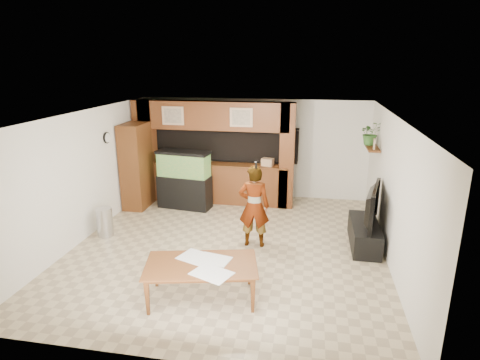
% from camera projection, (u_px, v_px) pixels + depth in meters
% --- Properties ---
extents(floor, '(6.50, 6.50, 0.00)m').
position_uv_depth(floor, '(229.00, 246.00, 8.01)').
color(floor, tan).
rests_on(floor, ground).
extents(ceiling, '(6.50, 6.50, 0.00)m').
position_uv_depth(ceiling, '(228.00, 115.00, 7.26)').
color(ceiling, white).
rests_on(ceiling, wall_back).
extents(wall_back, '(6.00, 0.00, 6.00)m').
position_uv_depth(wall_back, '(253.00, 148.00, 10.69)').
color(wall_back, silver).
rests_on(wall_back, floor).
extents(wall_left, '(0.00, 6.50, 6.50)m').
position_uv_depth(wall_left, '(84.00, 176.00, 8.14)').
color(wall_left, silver).
rests_on(wall_left, floor).
extents(wall_right, '(0.00, 6.50, 6.50)m').
position_uv_depth(wall_right, '(393.00, 193.00, 7.12)').
color(wall_right, silver).
rests_on(wall_right, floor).
extents(partition, '(4.20, 0.99, 2.60)m').
position_uv_depth(partition, '(213.00, 151.00, 10.27)').
color(partition, brown).
rests_on(partition, floor).
extents(wall_clock, '(0.05, 0.25, 0.25)m').
position_uv_depth(wall_clock, '(107.00, 138.00, 8.91)').
color(wall_clock, black).
rests_on(wall_clock, wall_left).
extents(wall_shelf, '(0.25, 0.90, 0.04)m').
position_uv_depth(wall_shelf, '(372.00, 148.00, 8.87)').
color(wall_shelf, brown).
rests_on(wall_shelf, wall_right).
extents(pantry_cabinet, '(0.52, 0.86, 2.10)m').
position_uv_depth(pantry_cabinet, '(136.00, 166.00, 9.87)').
color(pantry_cabinet, brown).
rests_on(pantry_cabinet, floor).
extents(trash_can, '(0.33, 0.33, 0.61)m').
position_uv_depth(trash_can, '(105.00, 222.00, 8.39)').
color(trash_can, '#B2B2B7').
rests_on(trash_can, floor).
extents(aquarium, '(1.30, 0.49, 1.44)m').
position_uv_depth(aquarium, '(184.00, 180.00, 9.90)').
color(aquarium, black).
rests_on(aquarium, floor).
extents(tv_stand, '(0.52, 1.43, 0.48)m').
position_uv_depth(tv_stand, '(364.00, 234.00, 7.96)').
color(tv_stand, black).
rests_on(tv_stand, floor).
extents(television, '(0.46, 1.34, 0.77)m').
position_uv_depth(television, '(367.00, 205.00, 7.79)').
color(television, black).
rests_on(television, tv_stand).
extents(photo_frame, '(0.05, 0.17, 0.22)m').
position_uv_depth(photo_frame, '(374.00, 144.00, 8.59)').
color(photo_frame, tan).
rests_on(photo_frame, wall_shelf).
extents(potted_plant, '(0.58, 0.54, 0.53)m').
position_uv_depth(potted_plant, '(371.00, 133.00, 8.98)').
color(potted_plant, '#336327').
rests_on(potted_plant, wall_shelf).
extents(person, '(0.62, 0.42, 1.65)m').
position_uv_depth(person, '(254.00, 206.00, 7.81)').
color(person, '#9E7A57').
rests_on(person, floor).
extents(microphone, '(0.04, 0.10, 0.16)m').
position_uv_depth(microphone, '(256.00, 165.00, 7.40)').
color(microphone, black).
rests_on(microphone, person).
extents(dining_table, '(1.86, 1.29, 0.59)m').
position_uv_depth(dining_table, '(202.00, 283.00, 6.13)').
color(dining_table, brown).
rests_on(dining_table, floor).
extents(newspaper_a, '(0.68, 0.60, 0.01)m').
position_uv_depth(newspaper_a, '(212.00, 273.00, 5.80)').
color(newspaper_a, silver).
rests_on(newspaper_a, dining_table).
extents(newspaper_b, '(0.68, 0.59, 0.01)m').
position_uv_depth(newspaper_b, '(197.00, 258.00, 6.26)').
color(newspaper_b, silver).
rests_on(newspaper_b, dining_table).
extents(newspaper_c, '(0.56, 0.46, 0.01)m').
position_uv_depth(newspaper_c, '(214.00, 259.00, 6.20)').
color(newspaper_c, silver).
rests_on(newspaper_c, dining_table).
extents(counter_box, '(0.32, 0.25, 0.19)m').
position_uv_depth(counter_box, '(268.00, 162.00, 9.91)').
color(counter_box, tan).
rests_on(counter_box, partition).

